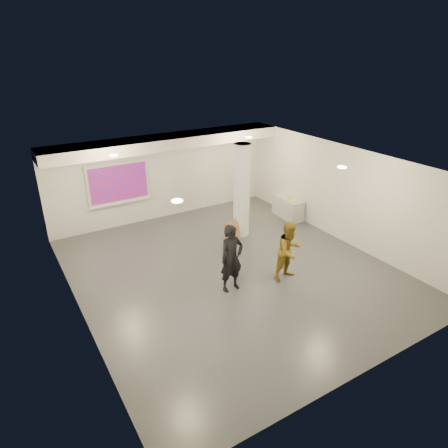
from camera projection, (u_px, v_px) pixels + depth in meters
floor at (232, 270)px, 11.03m from camera, size 8.00×9.00×0.01m
ceiling at (232, 165)px, 9.79m from camera, size 8.00×9.00×0.01m
wall_back at (163, 176)px, 13.92m from camera, size 8.00×0.01×3.00m
wall_front at (371, 310)px, 6.90m from camera, size 8.00×0.01×3.00m
wall_left at (74, 260)px, 8.52m from camera, size 0.01×9.00×3.00m
wall_right at (341, 194)px, 12.30m from camera, size 0.01×9.00×3.00m
soffit_band at (167, 142)px, 12.95m from camera, size 8.00×1.10×0.36m
downlight_nw at (114, 155)px, 10.71m from camera, size 0.22×0.22×0.02m
downlight_ne at (249, 137)px, 12.79m from camera, size 0.22×0.22×0.02m
downlight_sw at (177, 201)px, 7.59m from camera, size 0.22×0.22×0.02m
downlight_se at (342, 167)px, 9.68m from camera, size 0.22×0.22×0.02m
column at (242, 191)px, 12.52m from camera, size 0.52×0.52×3.00m
projection_screen at (119, 183)px, 13.11m from camera, size 2.10×0.13×1.42m
credenza at (288, 208)px, 14.29m from camera, size 0.60×1.29×0.73m
papers_stack at (293, 199)px, 14.00m from camera, size 0.28×0.33×0.02m
postit_pad at (290, 199)px, 14.05m from camera, size 0.27×0.32×0.03m
cardboard_back at (240, 227)px, 12.88m from camera, size 0.57×0.20×0.62m
cardboard_front at (232, 231)px, 12.69m from camera, size 0.53×0.25×0.56m
woman at (232, 258)px, 9.83m from camera, size 0.66×0.45×1.77m
man at (289, 251)px, 10.37m from camera, size 0.84×0.68×1.60m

